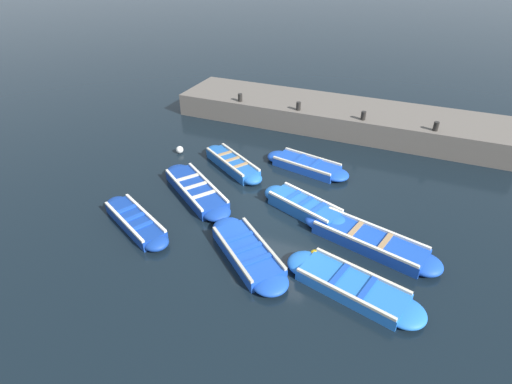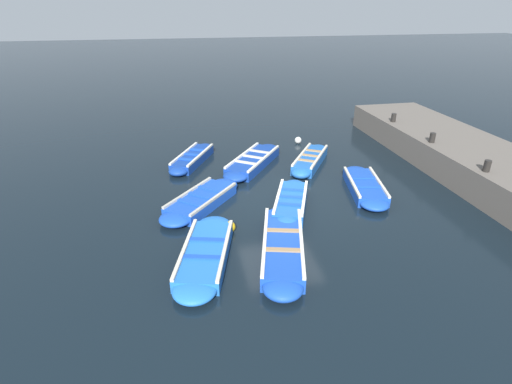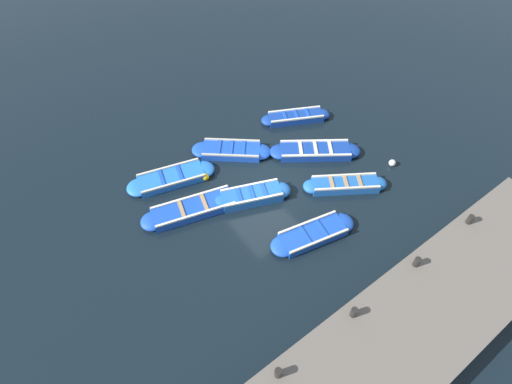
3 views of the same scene
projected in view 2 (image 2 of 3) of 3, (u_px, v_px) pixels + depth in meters
The scene contains 15 objects.
ground_plane at pixel (281, 198), 12.51m from camera, with size 120.00×120.00×0.00m, color black.
boat_inner_gap at pixel (205, 254), 9.50m from camera, with size 1.83×3.71×0.37m.
boat_drifting at pixel (283, 246), 9.76m from camera, with size 1.88×4.10×0.41m.
boat_far_corner at pixel (253, 161), 14.91m from camera, with size 2.94×3.69×0.40m.
boat_near_quay at pixel (193, 158), 15.21m from camera, with size 2.06×3.21×0.38m.
boat_broadside at pixel (365, 186), 12.93m from camera, with size 1.54×3.41×0.37m.
boat_alongside at pixel (310, 160), 15.01m from camera, with size 2.39×3.20×0.41m.
boat_outer_right at pixel (291, 203), 11.76m from camera, with size 1.85×3.18×0.46m.
boat_centre at pixel (201, 201), 12.02m from camera, with size 2.88×3.23×0.38m.
quay_wall at pixel (485, 167), 13.58m from camera, with size 3.17×14.36×0.99m.
bollard_north at pixel (394, 118), 16.73m from camera, with size 0.20×0.20×0.35m, color black.
bollard_mid_north at pixel (432, 138), 14.29m from camera, with size 0.20×0.20×0.35m, color black.
bollard_mid_south at pixel (487, 166), 11.85m from camera, with size 0.20×0.20×0.35m, color black.
buoy_orange_near at pixel (298, 140), 17.26m from camera, with size 0.29×0.29×0.29m, color silver.
buoy_yellow_far at pixel (230, 227), 10.64m from camera, with size 0.30×0.30×0.30m, color #EAB214.
Camera 2 is at (3.01, 10.81, 5.60)m, focal length 28.00 mm.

